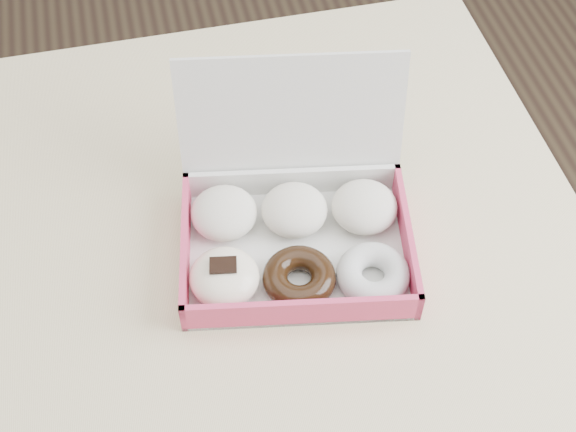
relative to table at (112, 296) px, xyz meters
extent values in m
cube|color=tan|center=(0.00, 0.00, 0.06)|extent=(1.20, 0.80, 0.04)
cylinder|color=tan|center=(0.55, 0.35, -0.32)|extent=(0.05, 0.05, 0.71)
cube|color=silver|center=(0.23, -0.04, 0.08)|extent=(0.30, 0.24, 0.01)
cube|color=#D53A61|center=(0.21, -0.14, 0.10)|extent=(0.27, 0.05, 0.04)
cube|color=silver|center=(0.25, 0.05, 0.10)|extent=(0.27, 0.05, 0.04)
cube|color=#D53A61|center=(0.10, -0.02, 0.10)|extent=(0.04, 0.20, 0.04)
cube|color=#D53A61|center=(0.36, -0.07, 0.10)|extent=(0.04, 0.20, 0.04)
cube|color=silver|center=(0.25, 0.07, 0.18)|extent=(0.27, 0.09, 0.19)
ellipsoid|color=silver|center=(0.15, 0.02, 0.11)|extent=(0.09, 0.09, 0.05)
ellipsoid|color=silver|center=(0.24, 0.00, 0.11)|extent=(0.09, 0.09, 0.05)
ellipsoid|color=silver|center=(0.32, -0.01, 0.11)|extent=(0.09, 0.09, 0.05)
ellipsoid|color=#F7E6C8|center=(0.14, -0.08, 0.11)|extent=(0.09, 0.09, 0.05)
cube|color=black|center=(0.14, -0.08, 0.13)|extent=(0.03, 0.03, 0.00)
torus|color=black|center=(0.22, -0.09, 0.10)|extent=(0.10, 0.10, 0.03)
torus|color=silver|center=(0.31, -0.10, 0.10)|extent=(0.10, 0.10, 0.03)
camera|label=1|loc=(0.10, -0.58, 0.87)|focal=50.00mm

